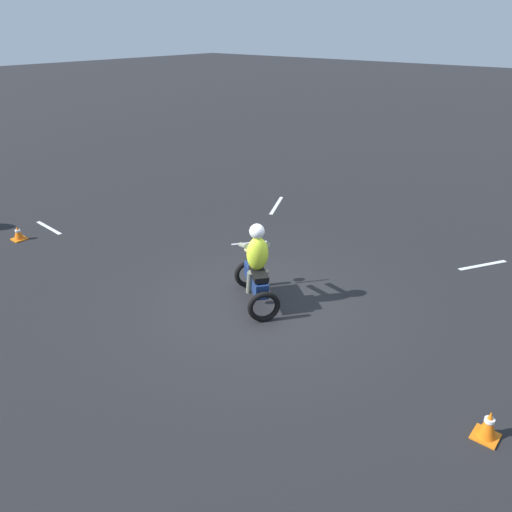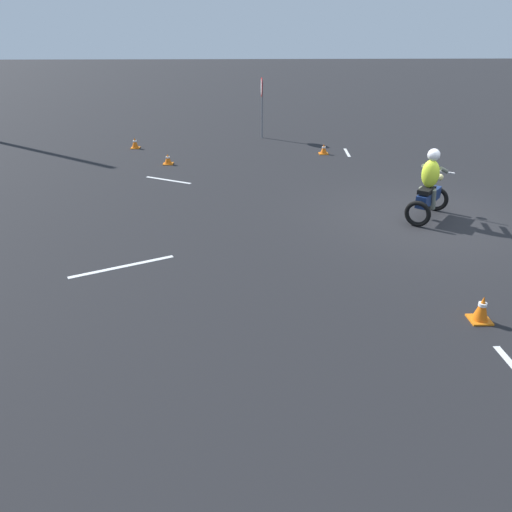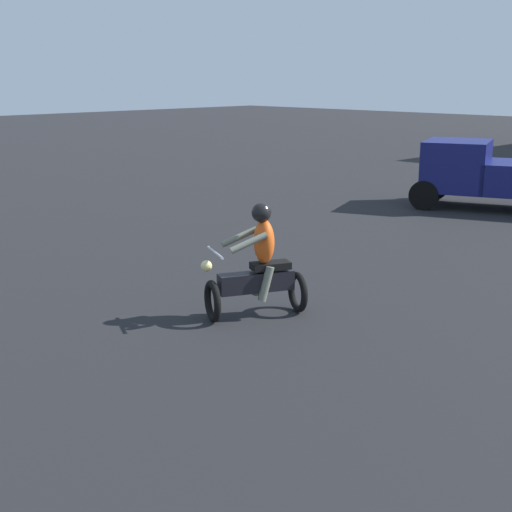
{
  "view_description": "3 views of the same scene",
  "coord_description": "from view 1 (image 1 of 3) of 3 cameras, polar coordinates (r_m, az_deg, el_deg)",
  "views": [
    {
      "loc": [
        -5.23,
        6.38,
        4.9
      ],
      "look_at": [
        0.08,
        0.03,
        1.0
      ],
      "focal_mm": 35.0,
      "sensor_mm": 36.0,
      "label": 1
    },
    {
      "loc": [
        -10.84,
        4.41,
        4.15
      ],
      "look_at": [
        -3.85,
        4.17,
        0.9
      ],
      "focal_mm": 35.0,
      "sensor_mm": 36.0,
      "label": 2
    },
    {
      "loc": [
        -0.91,
        1.39,
        3.38
      ],
      "look_at": [
        -7.78,
        8.31,
        0.9
      ],
      "focal_mm": 50.0,
      "sensor_mm": 36.0,
      "label": 3
    }
  ],
  "objects": [
    {
      "name": "ground_plane",
      "position": [
        9.59,
        0.46,
        -5.49
      ],
      "size": [
        120.0,
        120.0,
        0.0
      ],
      "primitive_type": "plane",
      "color": "black"
    },
    {
      "name": "traffic_cone_mid_left",
      "position": [
        7.39,
        25.02,
        -17.12
      ],
      "size": [
        0.32,
        0.32,
        0.43
      ],
      "color": "orange",
      "rests_on": "ground"
    },
    {
      "name": "lane_stripe_sw",
      "position": [
        12.15,
        24.49,
        -0.95
      ],
      "size": [
        0.73,
        1.15,
        0.01
      ],
      "primitive_type": "cube",
      "rotation": [
        0.0,
        0.0,
        5.75
      ],
      "color": "silver",
      "rests_on": "ground"
    },
    {
      "name": "lane_stripe_se",
      "position": [
        14.75,
        2.35,
        5.82
      ],
      "size": [
        0.79,
        1.47,
        0.01
      ],
      "primitive_type": "cube",
      "rotation": [
        0.0,
        0.0,
        6.74
      ],
      "color": "silver",
      "rests_on": "ground"
    },
    {
      "name": "motorcycle_rider_foreground",
      "position": [
        9.24,
        0.05,
        -1.63
      ],
      "size": [
        1.48,
        1.33,
        1.66
      ],
      "rotation": [
        0.0,
        0.0,
        4.06
      ],
      "color": "black",
      "rests_on": "ground"
    },
    {
      "name": "traffic_cone_mid_center",
      "position": [
        13.63,
        -25.53,
        2.35
      ],
      "size": [
        0.32,
        0.32,
        0.35
      ],
      "color": "orange",
      "rests_on": "ground"
    },
    {
      "name": "lane_stripe_e",
      "position": [
        14.17,
        -22.6,
        3.01
      ],
      "size": [
        1.27,
        0.19,
        0.01
      ],
      "primitive_type": "cube",
      "rotation": [
        0.0,
        0.0,
        1.5
      ],
      "color": "silver",
      "rests_on": "ground"
    }
  ]
}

